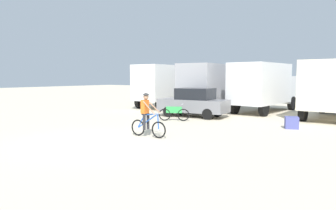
{
  "coord_description": "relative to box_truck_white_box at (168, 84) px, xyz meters",
  "views": [
    {
      "loc": [
        9.18,
        -8.2,
        2.47
      ],
      "look_at": [
        0.36,
        4.44,
        1.1
      ],
      "focal_mm": 34.39,
      "sensor_mm": 36.0,
      "label": 1
    }
  ],
  "objects": [
    {
      "name": "ground_plane",
      "position": [
        5.67,
        -13.12,
        -1.87
      ],
      "size": [
        120.0,
        120.0,
        0.0
      ],
      "primitive_type": "plane",
      "color": "beige"
    },
    {
      "name": "supply_crate",
      "position": [
        11.01,
        -5.56,
        -1.59
      ],
      "size": [
        0.75,
        0.72,
        0.57
      ],
      "primitive_type": "cube",
      "rotation": [
        0.0,
        0.0,
        1.95
      ],
      "color": "#4C5199",
      "rests_on": "ground"
    },
    {
      "name": "bicycle_spare",
      "position": [
        4.94,
        -6.53,
        -1.48
      ],
      "size": [
        1.58,
        0.85,
        0.97
      ],
      "color": "black",
      "rests_on": "ground"
    },
    {
      "name": "cyclist_orange_shirt",
      "position": [
        6.68,
        -11.12,
        -1.03
      ],
      "size": [
        1.73,
        0.52,
        1.82
      ],
      "color": "black",
      "rests_on": "ground"
    },
    {
      "name": "sedan_parked",
      "position": [
        4.93,
        -4.34,
        -0.99
      ],
      "size": [
        4.34,
        2.13,
        1.76
      ],
      "color": "slate",
      "rests_on": "ground"
    },
    {
      "name": "box_truck_grey_hauler",
      "position": [
        3.88,
        0.0,
        0.0
      ],
      "size": [
        2.57,
        6.81,
        3.35
      ],
      "color": "#9E9EA3",
      "rests_on": "ground"
    },
    {
      "name": "box_truck_white_box",
      "position": [
        0.0,
        0.0,
        0.0
      ],
      "size": [
        2.6,
        6.82,
        3.35
      ],
      "color": "white",
      "rests_on": "ground"
    },
    {
      "name": "box_truck_cream_rv",
      "position": [
        11.95,
        -0.28,
        0.0
      ],
      "size": [
        2.57,
        6.82,
        3.35
      ],
      "color": "beige",
      "rests_on": "ground"
    },
    {
      "name": "box_truck_avon_van",
      "position": [
        7.56,
        0.72,
        0.0
      ],
      "size": [
        2.92,
        6.92,
        3.35
      ],
      "color": "white",
      "rests_on": "ground"
    }
  ]
}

